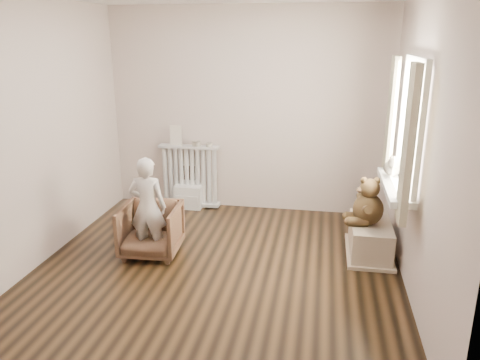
% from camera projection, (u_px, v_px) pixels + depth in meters
% --- Properties ---
extents(floor, '(3.60, 3.60, 0.01)m').
position_uv_depth(floor, '(217.00, 268.00, 4.68)').
color(floor, black).
rests_on(floor, ground).
extents(back_wall, '(3.60, 0.02, 2.60)m').
position_uv_depth(back_wall, '(247.00, 111.00, 5.99)').
color(back_wall, beige).
rests_on(back_wall, ground).
extents(front_wall, '(3.60, 0.02, 2.60)m').
position_uv_depth(front_wall, '(141.00, 211.00, 2.60)').
color(front_wall, beige).
rests_on(front_wall, ground).
extents(left_wall, '(0.02, 3.60, 2.60)m').
position_uv_depth(left_wall, '(37.00, 134.00, 4.60)').
color(left_wall, beige).
rests_on(left_wall, ground).
extents(right_wall, '(0.02, 3.60, 2.60)m').
position_uv_depth(right_wall, '(421.00, 150.00, 3.99)').
color(right_wall, beige).
rests_on(right_wall, ground).
extents(window, '(0.03, 0.90, 1.10)m').
position_uv_depth(window, '(412.00, 126.00, 4.23)').
color(window, white).
rests_on(window, right_wall).
extents(window_sill, '(0.22, 1.10, 0.06)m').
position_uv_depth(window_sill, '(395.00, 186.00, 4.42)').
color(window_sill, silver).
rests_on(window_sill, right_wall).
extents(curtain_left, '(0.06, 0.26, 1.30)m').
position_uv_depth(curtain_left, '(408.00, 146.00, 3.73)').
color(curtain_left, '#B9B291').
rests_on(curtain_left, right_wall).
extents(curtain_right, '(0.06, 0.26, 1.30)m').
position_uv_depth(curtain_right, '(391.00, 121.00, 4.80)').
color(curtain_right, '#B9B291').
rests_on(curtain_right, right_wall).
extents(radiator, '(0.80, 0.15, 0.85)m').
position_uv_depth(radiator, '(190.00, 179.00, 6.27)').
color(radiator, silver).
rests_on(radiator, floor).
extents(paper_doll, '(0.16, 0.01, 0.26)m').
position_uv_depth(paper_doll, '(176.00, 135.00, 6.13)').
color(paper_doll, beige).
rests_on(paper_doll, radiator).
extents(tin_a, '(0.11, 0.11, 0.07)m').
position_uv_depth(tin_a, '(196.00, 143.00, 6.11)').
color(tin_a, '#A59E8C').
rests_on(tin_a, radiator).
extents(tin_b, '(0.08, 0.08, 0.05)m').
position_uv_depth(tin_b, '(209.00, 145.00, 6.08)').
color(tin_b, '#A59E8C').
rests_on(tin_b, radiator).
extents(toy_vanity, '(0.36, 0.26, 0.57)m').
position_uv_depth(toy_vanity, '(189.00, 188.00, 6.28)').
color(toy_vanity, silver).
rests_on(toy_vanity, floor).
extents(armchair, '(0.62, 0.64, 0.55)m').
position_uv_depth(armchair, '(151.00, 230.00, 4.92)').
color(armchair, brown).
rests_on(armchair, floor).
extents(child, '(0.40, 0.28, 1.06)m').
position_uv_depth(child, '(148.00, 207.00, 4.79)').
color(child, beige).
rests_on(child, armchair).
extents(toy_bench, '(0.41, 0.77, 0.36)m').
position_uv_depth(toy_bench, '(370.00, 236.00, 4.94)').
color(toy_bench, '#C3B294').
rests_on(toy_bench, floor).
extents(teddy_bear, '(0.44, 0.36, 0.49)m').
position_uv_depth(teddy_bear, '(369.00, 195.00, 4.77)').
color(teddy_bear, '#382614').
rests_on(teddy_bear, toy_bench).
extents(plush_cat, '(0.22, 0.30, 0.23)m').
position_uv_depth(plush_cat, '(392.00, 166.00, 4.60)').
color(plush_cat, gray).
rests_on(plush_cat, window_sill).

